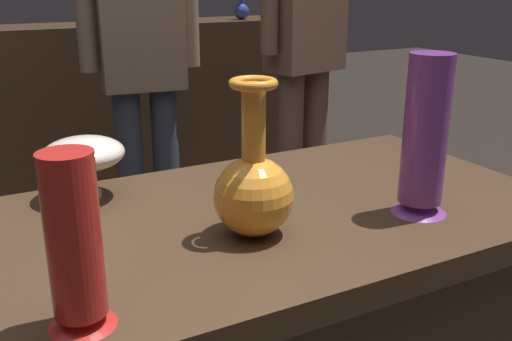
{
  "coord_description": "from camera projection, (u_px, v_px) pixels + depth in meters",
  "views": [
    {
      "loc": [
        -0.49,
        -0.91,
        1.23
      ],
      "look_at": [
        -0.03,
        -0.04,
        0.9
      ],
      "focal_mm": 40.83,
      "sensor_mm": 36.0,
      "label": 1
    }
  ],
  "objects": [
    {
      "name": "shelf_vase_far_right",
      "position": [
        241.0,
        9.0,
        3.28
      ],
      "size": [
        0.09,
        0.09,
        0.18
      ],
      "color": "#2D429E",
      "rests_on": "back_display_shelf"
    },
    {
      "name": "visitor_near_right",
      "position": [
        305.0,
        29.0,
        2.41
      ],
      "size": [
        0.46,
        0.24,
        1.72
      ],
      "rotation": [
        0.0,
        0.0,
        3.35
      ],
      "color": "brown",
      "rests_on": "ground_plane"
    },
    {
      "name": "vase_centerpiece",
      "position": [
        254.0,
        188.0,
        1.0
      ],
      "size": [
        0.14,
        0.14,
        0.27
      ],
      "color": "orange",
      "rests_on": "display_plinth"
    },
    {
      "name": "vase_right_accent",
      "position": [
        84.0,
        155.0,
        1.16
      ],
      "size": [
        0.16,
        0.16,
        0.13
      ],
      "color": "silver",
      "rests_on": "display_plinth"
    },
    {
      "name": "visitor_center_back",
      "position": [
        142.0,
        50.0,
        2.28
      ],
      "size": [
        0.47,
        0.22,
        1.62
      ],
      "rotation": [
        0.0,
        0.0,
        3.03
      ],
      "color": "#333847",
      "rests_on": "ground_plane"
    },
    {
      "name": "back_display_shelf",
      "position": [
        60.0,
        122.0,
        3.05
      ],
      "size": [
        2.6,
        0.4,
        0.99
      ],
      "color": "#422D1E",
      "rests_on": "ground_plane"
    },
    {
      "name": "vase_left_accent",
      "position": [
        425.0,
        139.0,
        1.07
      ],
      "size": [
        0.1,
        0.1,
        0.3
      ],
      "color": "#7A388E",
      "rests_on": "display_plinth"
    },
    {
      "name": "shelf_vase_right",
      "position": [
        148.0,
        8.0,
        3.11
      ],
      "size": [
        0.11,
        0.11,
        0.1
      ],
      "color": "#E55B1E",
      "rests_on": "back_display_shelf"
    },
    {
      "name": "vase_tall_behind",
      "position": [
        75.0,
        247.0,
        0.72
      ],
      "size": [
        0.09,
        0.09,
        0.24
      ],
      "color": "red",
      "rests_on": "display_plinth"
    }
  ]
}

